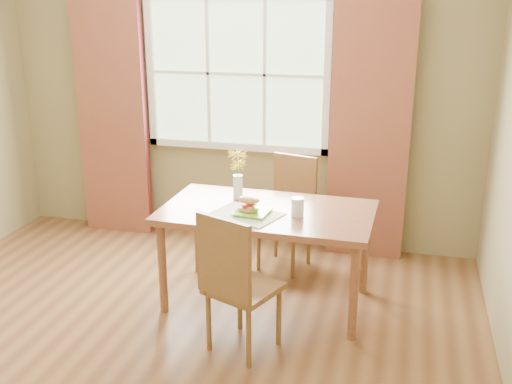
{
  "coord_description": "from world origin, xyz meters",
  "views": [
    {
      "loc": [
        1.45,
        -3.08,
        2.15
      ],
      "look_at": [
        0.47,
        0.7,
        0.86
      ],
      "focal_mm": 42.0,
      "sensor_mm": 36.0,
      "label": 1
    }
  ],
  "objects_px": {
    "dining_table": "(267,219)",
    "chair_near": "(235,279)",
    "flower_vase": "(238,170)",
    "chair_far": "(289,207)",
    "water_glass": "(297,207)",
    "croissant_sandwich": "(249,204)"
  },
  "relations": [
    {
      "from": "dining_table",
      "to": "chair_near",
      "type": "xyz_separation_m",
      "value": [
        -0.03,
        -0.7,
        -0.13
      ]
    },
    {
      "from": "flower_vase",
      "to": "chair_far",
      "type": "bearing_deg",
      "value": 60.57
    },
    {
      "from": "flower_vase",
      "to": "water_glass",
      "type": "bearing_deg",
      "value": -27.23
    },
    {
      "from": "chair_near",
      "to": "flower_vase",
      "type": "relative_size",
      "value": 2.57
    },
    {
      "from": "water_glass",
      "to": "flower_vase",
      "type": "xyz_separation_m",
      "value": [
        -0.49,
        0.25,
        0.16
      ]
    },
    {
      "from": "dining_table",
      "to": "chair_near",
      "type": "height_order",
      "value": "chair_near"
    },
    {
      "from": "croissant_sandwich",
      "to": "flower_vase",
      "type": "xyz_separation_m",
      "value": [
        -0.16,
        0.31,
        0.15
      ]
    },
    {
      "from": "flower_vase",
      "to": "croissant_sandwich",
      "type": "bearing_deg",
      "value": -61.96
    },
    {
      "from": "croissant_sandwich",
      "to": "flower_vase",
      "type": "relative_size",
      "value": 0.5
    },
    {
      "from": "chair_far",
      "to": "croissant_sandwich",
      "type": "distance_m",
      "value": 0.87
    },
    {
      "from": "dining_table",
      "to": "chair_far",
      "type": "relative_size",
      "value": 1.64
    },
    {
      "from": "water_glass",
      "to": "croissant_sandwich",
      "type": "bearing_deg",
      "value": -170.16
    },
    {
      "from": "chair_far",
      "to": "water_glass",
      "type": "xyz_separation_m",
      "value": [
        0.21,
        -0.76,
        0.28
      ]
    },
    {
      "from": "croissant_sandwich",
      "to": "dining_table",
      "type": "bearing_deg",
      "value": 68.92
    },
    {
      "from": "dining_table",
      "to": "flower_vase",
      "type": "relative_size",
      "value": 4.08
    },
    {
      "from": "croissant_sandwich",
      "to": "water_glass",
      "type": "height_order",
      "value": "croissant_sandwich"
    },
    {
      "from": "chair_near",
      "to": "water_glass",
      "type": "relative_size",
      "value": 7.27
    },
    {
      "from": "dining_table",
      "to": "croissant_sandwich",
      "type": "xyz_separation_m",
      "value": [
        -0.1,
        -0.13,
        0.15
      ]
    },
    {
      "from": "chair_far",
      "to": "water_glass",
      "type": "distance_m",
      "value": 0.83
    },
    {
      "from": "dining_table",
      "to": "flower_vase",
      "type": "bearing_deg",
      "value": 147.5
    },
    {
      "from": "chair_near",
      "to": "water_glass",
      "type": "height_order",
      "value": "chair_near"
    },
    {
      "from": "chair_near",
      "to": "croissant_sandwich",
      "type": "distance_m",
      "value": 0.63
    }
  ]
}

